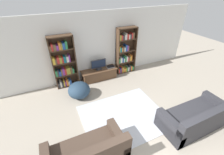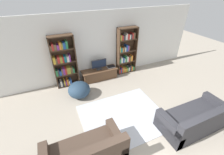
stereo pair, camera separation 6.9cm
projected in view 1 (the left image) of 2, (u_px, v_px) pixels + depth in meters
The scene contains 9 objects.
wall_back at pixel (97, 46), 5.83m from camera, with size 8.80×0.06×2.60m.
bookshelf_left at pixel (63, 63), 5.39m from camera, with size 0.84×0.30×1.95m.
bookshelf_right at pixel (125, 52), 6.32m from camera, with size 0.84×0.30×1.95m.
tv_stand at pixel (99, 74), 6.16m from camera, with size 1.45×0.48×0.43m.
television at pixel (99, 64), 5.94m from camera, with size 0.62×0.16×0.43m.
laptop at pixel (110, 67), 6.23m from camera, with size 0.32×0.26×0.03m.
area_rug at pixel (124, 116), 4.50m from camera, with size 2.43×2.00×0.02m.
couch_right_sofa at pixel (195, 118), 4.10m from camera, with size 1.96×0.91×0.80m.
beanbag_ottoman at pixel (79, 90), 5.16m from camera, with size 0.75×0.75×0.54m, color #23384C.
Camera 1 is at (-1.81, -1.06, 3.41)m, focal length 24.00 mm.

